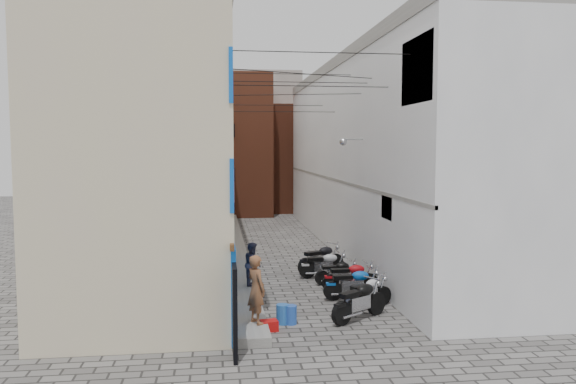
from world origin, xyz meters
name	(u,v)px	position (x,y,z in m)	size (l,w,h in m)	color
ground	(336,345)	(0.00, 0.00, 0.00)	(90.00, 90.00, 0.00)	#514E4C
plinth	(235,248)	(-2.05, 13.00, 0.12)	(0.90, 26.00, 0.25)	gray
building_left	(171,156)	(-4.98, 12.95, 4.50)	(5.10, 27.00, 9.00)	beige
building_right	(381,155)	(5.00, 13.00, 4.51)	(5.94, 26.00, 9.00)	silver
building_far_brick_left	(229,145)	(-2.00, 28.00, 5.00)	(6.00, 6.00, 10.00)	brown
building_far_brick_right	(293,158)	(3.00, 30.00, 4.00)	(5.00, 6.00, 8.00)	brown
building_far_concrete	(251,140)	(0.00, 34.00, 5.50)	(8.00, 5.00, 11.00)	gray
far_shopfront	(259,200)	(0.00, 25.20, 1.20)	(2.00, 0.30, 2.40)	black
overhead_wires	(294,88)	(0.00, 7.64, 7.12)	(5.80, 13.02, 1.32)	black
motorcycle_a	(360,299)	(1.10, 1.91, 0.62)	(0.67, 2.13, 1.24)	black
motorcycle_b	(368,291)	(1.64, 2.94, 0.55)	(0.60, 1.89, 1.09)	silver
motorcycle_c	(354,282)	(1.44, 3.98, 0.57)	(0.63, 1.98, 1.15)	#0A4AA4
motorcycle_d	(350,275)	(1.57, 4.97, 0.57)	(0.62, 1.95, 1.13)	maroon
motorcycle_e	(338,271)	(1.36, 6.01, 0.49)	(0.53, 1.68, 0.97)	black
motorcycle_f	(325,263)	(1.08, 7.03, 0.56)	(0.61, 1.93, 1.12)	#A9AAAE
motorcycle_g	(321,257)	(1.12, 7.93, 0.62)	(0.67, 2.13, 1.24)	black
person_a	(256,289)	(-1.89, 1.21, 1.17)	(0.67, 0.44, 1.83)	brown
person_b	(253,264)	(-1.72, 5.34, 0.98)	(0.71, 0.55, 1.46)	#393A56
water_jug_near	(291,315)	(-0.90, 1.78, 0.26)	(0.34, 0.34, 0.53)	blue
water_jug_far	(283,314)	(-1.12, 1.83, 0.27)	(0.35, 0.35, 0.55)	blue
red_crate	(269,326)	(-1.55, 1.29, 0.14)	(0.45, 0.34, 0.28)	#B60D0D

